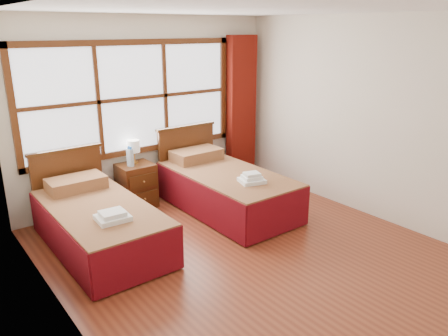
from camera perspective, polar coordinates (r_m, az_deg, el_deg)
floor at (r=5.02m, az=3.41°, el=-11.04°), size 4.50×4.50×0.00m
ceiling at (r=4.40m, az=4.06°, el=20.13°), size 4.50×4.50×0.00m
wall_back at (r=6.36m, az=-9.82°, el=7.43°), size 4.00×0.00×4.00m
wall_left at (r=3.60m, az=-21.07°, el=-1.53°), size 0.00×4.50×4.50m
wall_right at (r=6.01m, az=18.33°, el=6.19°), size 0.00×4.50×4.50m
window at (r=6.19m, az=-11.81°, el=8.91°), size 3.16×0.06×1.56m
curtain at (r=7.15m, az=2.26°, el=7.75°), size 0.50×0.16×2.30m
bed_left at (r=5.24m, az=-16.10°, el=-6.85°), size 1.00×2.02×0.97m
bed_right at (r=6.05m, az=0.01°, el=-2.55°), size 1.06×2.08×1.03m
nightstand at (r=6.23m, az=-11.34°, el=-2.29°), size 0.47×0.46×0.63m
towels_left at (r=4.69m, az=-14.34°, el=-6.14°), size 0.35×0.31×0.10m
towels_right at (r=5.54m, az=3.65°, el=-1.39°), size 0.37×0.34×0.13m
lamp at (r=6.14m, az=-11.72°, el=2.71°), size 0.17×0.17×0.33m
bottle_near at (r=6.03m, az=-12.05°, el=1.35°), size 0.07×0.07×0.27m
bottle_far at (r=6.05m, az=-12.28°, el=1.41°), size 0.07×0.07×0.28m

